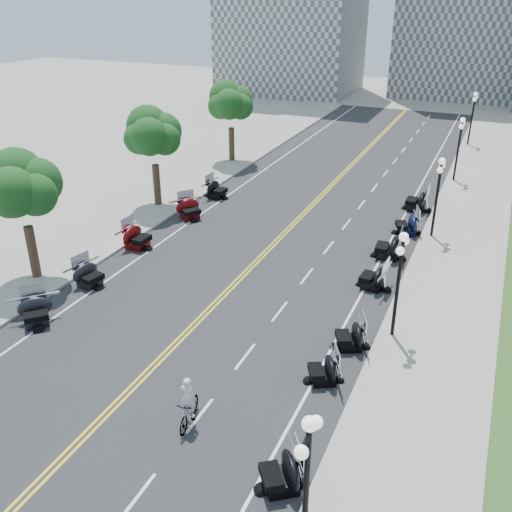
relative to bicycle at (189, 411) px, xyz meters
The scene contains 46 objects.
ground 5.45m from the bicycle, 124.30° to the left, with size 160.00×160.00×0.00m, color gray.
road 14.81m from the bicycle, 101.91° to the left, with size 16.00×90.00×0.01m, color #333335.
centerline_yellow_a 14.83m from the bicycle, 102.36° to the left, with size 0.12×90.00×0.00m, color yellow.
centerline_yellow_b 14.78m from the bicycle, 101.45° to the left, with size 0.12×90.00×0.00m, color yellow.
edge_line_north 14.87m from the bicycle, 76.98° to the left, with size 0.12×90.00×0.00m, color white.
edge_line_south 17.30m from the bicycle, 123.14° to the left, with size 0.12×90.00×0.00m, color white.
lane_dash_4 3.57m from the bicycle, 87.61° to the right, with size 0.12×2.00×0.00m, color white.
lane_dash_5 0.75m from the bicycle, 72.86° to the left, with size 0.12×2.00×0.00m, color white.
lane_dash_6 4.51m from the bicycle, 88.12° to the left, with size 0.12×2.00×0.00m, color white.
lane_dash_7 8.50m from the bicycle, 89.01° to the left, with size 0.12×2.00×0.00m, color white.
lane_dash_8 12.49m from the bicycle, 89.33° to the left, with size 0.12×2.00×0.00m, color white.
lane_dash_9 16.49m from the bicycle, 89.49° to the left, with size 0.12×2.00×0.00m, color white.
lane_dash_10 20.48m from the bicycle, 89.59° to the left, with size 0.12×2.00×0.00m, color white.
lane_dash_11 24.48m from the bicycle, 89.66° to the left, with size 0.12×2.00×0.00m, color white.
lane_dash_12 28.48m from the bicycle, 89.70° to the left, with size 0.12×2.00×0.00m, color white.
lane_dash_13 32.48m from the bicycle, 89.74° to the left, with size 0.12×2.00×0.00m, color white.
lane_dash_14 36.48m from the bicycle, 89.77° to the left, with size 0.12×2.00×0.00m, color white.
lane_dash_15 40.48m from the bicycle, 89.79° to the left, with size 0.12×2.00×0.00m, color white.
lane_dash_16 44.48m from the bicycle, 89.81° to the left, with size 0.12×2.00×0.00m, color white.
lane_dash_17 48.48m from the bicycle, 89.83° to the left, with size 0.12×2.00×0.00m, color white.
lane_dash_18 52.48m from the bicycle, 89.84° to the left, with size 0.12×2.00×0.00m, color white.
lane_dash_19 56.48m from the bicycle, 89.85° to the left, with size 0.12×2.00×0.00m, color white.
sidewalk_north 16.29m from the bicycle, 62.78° to the left, with size 5.00×90.00×0.15m, color #9E9991.
sidewalk_south 19.84m from the bicycle, 133.11° to the left, with size 5.00×90.00×0.15m, color #9E9991.
street_lamp_1 6.88m from the bicycle, 32.43° to the right, with size 0.50×1.20×4.90m, color black, non-canonical shape.
street_lamp_2 10.33m from the bicycle, 56.80° to the left, with size 0.50×1.20×4.90m, color black, non-canonical shape.
street_lamp_3 21.31m from the bicycle, 74.84° to the left, with size 0.50×1.20×4.90m, color black, non-canonical shape.
street_lamp_4 33.01m from the bicycle, 80.31° to the left, with size 0.50×1.20×4.90m, color black, non-canonical shape.
street_lamp_5 44.87m from the bicycle, 82.89° to the left, with size 0.50×1.20×4.90m, color black, non-canonical shape.
tree_2 15.16m from the bicycle, 153.61° to the left, with size 4.80×4.80×9.20m, color #235619, non-canonical shape.
tree_3 23.00m from the bicycle, 125.24° to the left, with size 4.80×4.80×9.20m, color #235619, non-canonical shape.
tree_4 33.42m from the bicycle, 113.19° to the left, with size 4.80×4.80×9.20m, color #235619, non-canonical shape.
motorcycle_n_4 4.31m from the bicycle, 18.86° to the right, with size 1.94×1.94×1.36m, color black, non-canonical shape.
motorcycle_n_5 5.58m from the bicycle, 48.87° to the left, with size 1.76×1.76×1.24m, color black, non-canonical shape.
motorcycle_n_6 7.99m from the bicycle, 59.75° to the left, with size 1.87×1.87×1.31m, color black, non-canonical shape.
motorcycle_n_7 13.15m from the bicycle, 73.60° to the left, with size 2.01×2.01×1.41m, color black, non-canonical shape.
motorcycle_n_8 16.89m from the bicycle, 77.48° to the left, with size 2.20×2.20×1.54m, color black, non-canonical shape.
motorcycle_n_9 20.83m from the bicycle, 78.91° to the left, with size 2.07×2.07×1.45m, color black, non-canonical shape.
motorcycle_n_10 25.20m from the bicycle, 81.13° to the left, with size 2.24×2.24×1.57m, color black, non-canonical shape.
motorcycle_s_5 10.24m from the bicycle, 163.15° to the left, with size 2.02×2.02×1.41m, color black, non-canonical shape.
motorcycle_s_6 12.08m from the bicycle, 145.05° to the left, with size 1.95×1.95×1.37m, color black, non-canonical shape.
motorcycle_s_7 15.74m from the bicycle, 130.94° to the left, with size 2.17×2.17×1.52m, color #590A0C, non-canonical shape.
motorcycle_s_8 19.82m from the bicycle, 119.57° to the left, with size 2.10×2.10×1.47m, color #590A0C, non-canonical shape.
motorcycle_s_9 23.77m from the bicycle, 114.81° to the left, with size 2.04×2.04×1.42m, color black, non-canonical shape.
bicycle is the anchor object (origin of this frame).
cyclist_rider 1.40m from the bicycle, ahead, with size 0.60×0.40×1.65m, color silver.
Camera 1 is at (11.62, -18.08, 14.38)m, focal length 40.00 mm.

